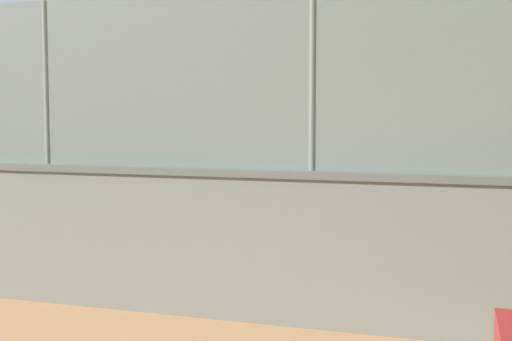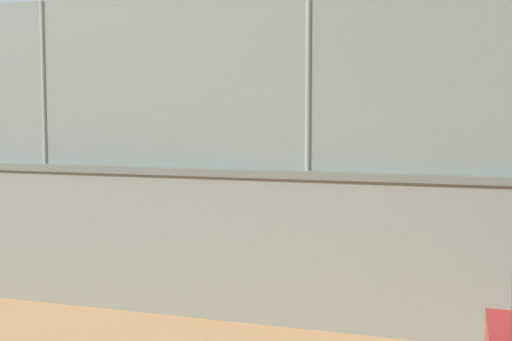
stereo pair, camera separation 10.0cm
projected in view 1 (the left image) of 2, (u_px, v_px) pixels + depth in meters
name	position (u px, v px, depth m)	size (l,w,h in m)	color
ground_plane	(363.00, 190.00, 20.58)	(260.00, 260.00, 0.00)	tan
perimeter_wall	(172.00, 239.00, 7.82)	(29.68, 0.58, 1.65)	gray
fence_panel_on_wall	(171.00, 81.00, 7.68)	(29.15, 0.27, 1.92)	gray
player_baseline_waiting	(240.00, 163.00, 17.64)	(1.21, 0.76, 1.67)	#591919
player_crossing_court	(489.00, 170.00, 16.35)	(0.85, 0.71, 1.59)	black
player_at_service_line	(48.00, 200.00, 10.78)	(0.85, 0.70, 1.55)	navy
sports_ball	(163.00, 209.00, 15.74)	(0.19, 0.19, 0.19)	#3399D8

